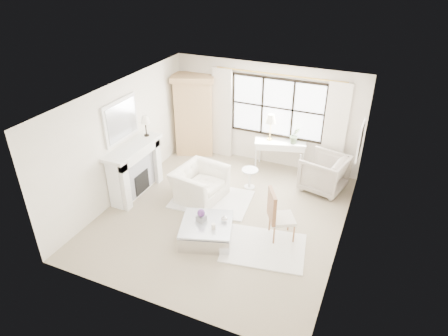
{
  "coord_description": "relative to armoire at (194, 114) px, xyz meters",
  "views": [
    {
      "loc": [
        2.9,
        -6.57,
        5.23
      ],
      "look_at": [
        -0.07,
        0.2,
        1.07
      ],
      "focal_mm": 32.0,
      "sensor_mm": 36.0,
      "label": 1
    }
  ],
  "objects": [
    {
      "name": "console_table",
      "position": [
        2.48,
        -0.0,
        -0.74
      ],
      "size": [
        1.37,
        0.8,
        0.8
      ],
      "rotation": [
        0.0,
        0.0,
        0.29
      ],
      "color": "white",
      "rests_on": "floor"
    },
    {
      "name": "wall_front",
      "position": [
        1.97,
        -5.25,
        0.21
      ],
      "size": [
        5.0,
        0.0,
        5.0
      ],
      "primitive_type": "plane",
      "rotation": [
        -1.57,
        0.0,
        0.0
      ],
      "color": "silver",
      "rests_on": "ground"
    },
    {
      "name": "pillar_candle",
      "position": [
        2.2,
        -3.48,
        -0.7
      ],
      "size": [
        0.09,
        0.09,
        0.12
      ],
      "primitive_type": "cylinder",
      "color": "silver",
      "rests_on": "coffee_table"
    },
    {
      "name": "wall_left",
      "position": [
        -0.53,
        -2.5,
        0.21
      ],
      "size": [
        0.0,
        5.5,
        5.5
      ],
      "primitive_type": "plane",
      "rotation": [
        1.57,
        0.0,
        1.57
      ],
      "color": "white",
      "rests_on": "ground"
    },
    {
      "name": "window_pane",
      "position": [
        2.27,
        0.23,
        0.46
      ],
      "size": [
        2.4,
        0.02,
        1.5
      ],
      "primitive_type": "cube",
      "color": "white",
      "rests_on": "wall_back"
    },
    {
      "name": "wall_right",
      "position": [
        4.47,
        -2.5,
        0.21
      ],
      "size": [
        0.0,
        5.5,
        5.5
      ],
      "primitive_type": "plane",
      "rotation": [
        1.57,
        0.0,
        -1.57
      ],
      "color": "white",
      "rests_on": "ground"
    },
    {
      "name": "mirror_glass",
      "position": [
        -0.47,
        -2.5,
        0.7
      ],
      "size": [
        0.02,
        1.0,
        0.8
      ],
      "primitive_type": "cube",
      "color": "#B3B7BF",
      "rests_on": "wall_left"
    },
    {
      "name": "coffee_table",
      "position": [
        1.99,
        -3.37,
        -0.96
      ],
      "size": [
        1.26,
        1.26,
        0.38
      ],
      "rotation": [
        0.0,
        0.0,
        0.32
      ],
      "color": "silver",
      "rests_on": "floor"
    },
    {
      "name": "orchid_plant",
      "position": [
        2.83,
        0.01,
        -0.12
      ],
      "size": [
        0.31,
        0.29,
        0.45
      ],
      "primitive_type": "imported",
      "rotation": [
        0.0,
        0.0,
        0.46
      ],
      "color": "#5A714B",
      "rests_on": "console_table"
    },
    {
      "name": "window_frame",
      "position": [
        2.27,
        0.22,
        0.46
      ],
      "size": [
        2.5,
        0.04,
        1.5
      ],
      "primitive_type": null,
      "color": "black",
      "rests_on": "wall_back"
    },
    {
      "name": "side_table",
      "position": [
        2.1,
        -1.21,
        -0.81
      ],
      "size": [
        0.4,
        0.4,
        0.51
      ],
      "color": "silver",
      "rests_on": "floor"
    },
    {
      "name": "rug_left",
      "position": [
        1.49,
        -2.08,
        -1.12
      ],
      "size": [
        1.91,
        1.45,
        0.03
      ],
      "primitive_type": "cube",
      "rotation": [
        0.0,
        0.0,
        0.11
      ],
      "color": "silver",
      "rests_on": "floor"
    },
    {
      "name": "curtain_left",
      "position": [
        0.77,
        0.15,
        0.1
      ],
      "size": [
        0.55,
        0.1,
        2.47
      ],
      "primitive_type": "cube",
      "color": "beige",
      "rests_on": "ground"
    },
    {
      "name": "curtain_rod",
      "position": [
        2.27,
        0.17,
        1.33
      ],
      "size": [
        3.3,
        0.04,
        0.04
      ],
      "primitive_type": "cylinder",
      "rotation": [
        0.0,
        1.57,
        0.0
      ],
      "color": "gold",
      "rests_on": "wall_back"
    },
    {
      "name": "art_frame",
      "position": [
        4.44,
        -0.8,
        0.41
      ],
      "size": [
        0.04,
        0.62,
        0.82
      ],
      "primitive_type": "cube",
      "color": "silver",
      "rests_on": "wall_right"
    },
    {
      "name": "coffee_vase",
      "position": [
        2.29,
        -3.18,
        -0.69
      ],
      "size": [
        0.16,
        0.16,
        0.14
      ],
      "primitive_type": "imported",
      "rotation": [
        0.0,
        0.0,
        0.24
      ],
      "color": "silver",
      "rests_on": "coffee_table"
    },
    {
      "name": "art_canvas",
      "position": [
        4.42,
        -0.8,
        0.41
      ],
      "size": [
        0.01,
        0.52,
        0.72
      ],
      "primitive_type": "cube",
      "color": "beige",
      "rests_on": "wall_right"
    },
    {
      "name": "armoire",
      "position": [
        0.0,
        0.0,
        0.0
      ],
      "size": [
        1.29,
        1.05,
        2.24
      ],
      "rotation": [
        0.0,
        0.0,
        0.36
      ],
      "color": "tan",
      "rests_on": "floor"
    },
    {
      "name": "curtain_right",
      "position": [
        3.77,
        0.15,
        0.1
      ],
      "size": [
        0.55,
        0.1,
        2.47
      ],
      "primitive_type": "cube",
      "color": "white",
      "rests_on": "ground"
    },
    {
      "name": "wall_back",
      "position": [
        1.97,
        0.25,
        0.21
      ],
      "size": [
        5.0,
        0.0,
        5.0
      ],
      "primitive_type": "plane",
      "rotation": [
        1.57,
        0.0,
        0.0
      ],
      "color": "silver",
      "rests_on": "ground"
    },
    {
      "name": "mantel_lamp",
      "position": [
        -0.27,
        -1.92,
        0.51
      ],
      "size": [
        0.22,
        0.22,
        0.51
      ],
      "color": "black",
      "rests_on": "fireplace"
    },
    {
      "name": "floor",
      "position": [
        1.97,
        -2.5,
        -1.14
      ],
      "size": [
        5.5,
        5.5,
        0.0
      ],
      "primitive_type": "plane",
      "color": "tan",
      "rests_on": "ground"
    },
    {
      "name": "club_armchair",
      "position": [
        1.19,
        -2.08,
        -0.77
      ],
      "size": [
        1.16,
        1.29,
        0.75
      ],
      "primitive_type": "imported",
      "rotation": [
        0.0,
        0.0,
        1.42
      ],
      "color": "white",
      "rests_on": "floor"
    },
    {
      "name": "rug_right",
      "position": [
        3.15,
        -3.2,
        -1.12
      ],
      "size": [
        1.77,
        1.45,
        0.03
      ],
      "primitive_type": "cube",
      "rotation": [
        0.0,
        0.0,
        0.18
      ],
      "color": "white",
      "rests_on": "floor"
    },
    {
      "name": "wingback_chair",
      "position": [
        3.74,
        -0.55,
        -0.7
      ],
      "size": [
        1.16,
        1.14,
        0.89
      ],
      "primitive_type": "imported",
      "rotation": [
        0.0,
        0.0,
        -1.79
      ],
      "color": "#A4998B",
      "rests_on": "floor"
    },
    {
      "name": "mirror_frame",
      "position": [
        -0.5,
        -2.5,
        0.7
      ],
      "size": [
        0.05,
        1.15,
        0.95
      ],
      "primitive_type": "cube",
      "color": "silver",
      "rests_on": "wall_left"
    },
    {
      "name": "planter_box",
      "position": [
        1.87,
        -3.35,
        -0.7
      ],
      "size": [
        0.2,
        0.2,
        0.12
      ],
      "primitive_type": "cube",
      "rotation": [
        0.0,
        0.0,
        -0.23
      ],
      "color": "slate",
      "rests_on": "coffee_table"
    },
    {
      "name": "french_chair",
      "position": [
        3.33,
        -2.74,
        -0.83
      ],
      "size": [
        0.66,
        0.66,
        1.08
      ],
      "rotation": [
        0.0,
        0.0,
        2.09
      ],
      "color": "#9C6841",
      "rests_on": "floor"
    },
    {
      "name": "planter_flowers",
      "position": [
        1.87,
        -3.35,
        -0.56
      ],
      "size": [
        0.15,
        0.15,
        0.15
      ],
      "primitive_type": "sphere",
      "color": "#5D2F77",
      "rests_on": "planter_box"
    },
    {
      "name": "fireplace",
      "position": [
        -0.3,
        -2.5,
        -0.49
      ],
      "size": [
        0.58,
        1.66,
        1.26
      ],
      "color": "white",
      "rests_on": "ground"
    },
    {
      "name": "console_lamp",
      "position": [
        2.18,
        -0.01,
        0.22
      ],
      "size": [
        0.28,
        0.28,
        0.69
      ],
      "color": "gold",
      "rests_on": "console_table"
    },
    {
      "name": "ceiling",
      "position": [
        1.97,
        -2.5,
        1.56
      ],
      "size": [
        5.5,
        5.5,
        0.0
      ],
      "primitive_type": "plane",
      "rotation": [
        3.14,
        0.0,
        0.0
      ],
      "color": "white",
      "rests_on": "ground"
    }
  ]
}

